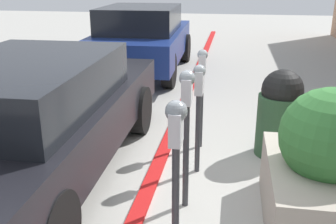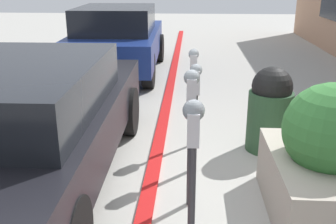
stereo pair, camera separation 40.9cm
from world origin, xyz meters
name	(u,v)px [view 1 (the left image)]	position (x,y,z in m)	size (l,w,h in m)	color
ground_plane	(158,183)	(0.00, 0.00, 0.00)	(40.00, 40.00, 0.00)	#ADAAA3
curb_strip	(151,181)	(0.00, 0.08, 0.02)	(24.50, 0.16, 0.04)	red
parking_meter_nearest	(176,145)	(-1.17, -0.37, 1.01)	(0.19, 0.16, 1.36)	#38383D
parking_meter_second	(187,112)	(-0.38, -0.35, 1.00)	(0.17, 0.15, 1.40)	#38383D
parking_meter_middle	(199,98)	(0.37, -0.40, 0.91)	(0.16, 0.14, 1.29)	#38383D
parking_meter_fourth	(202,78)	(1.08, -0.37, 0.96)	(0.16, 0.13, 1.32)	#38383D
planter_box	(324,172)	(-0.50, -1.61, 0.55)	(1.47, 0.98, 1.32)	#B2A899
parked_car_middle	(34,116)	(-0.06, 1.37, 0.75)	(4.74, 1.87, 1.39)	black
parked_car_rear	(142,38)	(5.16, 1.36, 0.81)	(4.28, 1.97, 1.53)	navy
trash_bin	(280,113)	(1.02, -1.37, 0.56)	(0.57, 0.57, 1.12)	#2D5133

